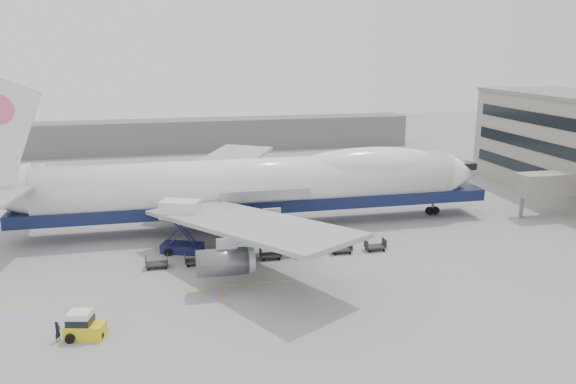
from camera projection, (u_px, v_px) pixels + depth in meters
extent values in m
plane|color=gray|center=(271.00, 260.00, 60.88)|extent=(260.00, 260.00, 0.00)
cube|color=gold|center=(283.00, 281.00, 55.21)|extent=(60.00, 0.15, 0.01)
cube|color=gray|center=(550.00, 184.00, 75.79)|extent=(9.00, 3.00, 3.00)
cylinder|color=slate|center=(522.00, 207.00, 75.69)|extent=(0.50, 0.50, 3.00)
cube|color=slate|center=(167.00, 136.00, 124.09)|extent=(110.00, 8.00, 7.00)
cylinder|color=white|center=(253.00, 184.00, 70.82)|extent=(52.00, 6.40, 6.40)
cube|color=#10183D|center=(261.00, 203.00, 71.66)|extent=(60.00, 5.76, 1.50)
cone|color=white|center=(462.00, 173.00, 76.95)|extent=(6.00, 6.40, 6.40)
ellipsoid|color=white|center=(370.00, 164.00, 73.68)|extent=(20.67, 5.78, 4.56)
cube|color=#9EA0A3|center=(246.00, 223.00, 56.83)|extent=(20.35, 26.74, 2.26)
cube|color=#9EA0A3|center=(218.00, 167.00, 83.84)|extent=(20.35, 26.74, 2.26)
cylinder|color=#595B60|center=(196.00, 175.00, 88.21)|extent=(4.80, 2.60, 2.60)
cylinder|color=#595B60|center=(242.00, 187.00, 80.97)|extent=(4.80, 2.60, 2.60)
cylinder|color=#595B60|center=(268.00, 229.00, 62.06)|extent=(4.80, 2.60, 2.60)
cylinder|color=#595B60|center=(222.00, 262.00, 52.28)|extent=(4.80, 2.60, 2.60)
cylinder|color=slate|center=(433.00, 206.00, 77.21)|extent=(0.36, 0.36, 2.50)
cylinder|color=black|center=(432.00, 211.00, 77.38)|extent=(1.10, 0.45, 1.10)
cylinder|color=slate|center=(233.00, 226.00, 68.45)|extent=(0.36, 0.36, 2.50)
cylinder|color=black|center=(233.00, 231.00, 68.62)|extent=(1.10, 0.45, 1.10)
cylinder|color=slate|center=(227.00, 212.00, 74.12)|extent=(0.36, 0.36, 2.50)
cylinder|color=black|center=(227.00, 217.00, 74.30)|extent=(1.10, 0.45, 1.10)
cube|color=#171B47|center=(182.00, 248.00, 63.04)|extent=(5.01, 3.76, 0.99)
cube|color=silver|center=(180.00, 209.00, 61.93)|extent=(4.75, 3.79, 1.99)
cube|color=#171B47|center=(182.00, 231.00, 61.53)|extent=(3.03, 1.37, 3.58)
cube|color=#171B47|center=(181.00, 226.00, 63.41)|extent=(3.03, 1.37, 3.58)
cube|color=slate|center=(180.00, 206.00, 63.30)|extent=(2.42, 1.84, 0.15)
cylinder|color=black|center=(168.00, 252.00, 61.87)|extent=(0.81, 0.32, 0.81)
cylinder|color=black|center=(167.00, 247.00, 63.58)|extent=(0.81, 0.32, 0.81)
cylinder|color=black|center=(197.00, 250.00, 62.56)|extent=(0.81, 0.32, 0.81)
cylinder|color=black|center=(196.00, 245.00, 64.27)|extent=(0.81, 0.32, 0.81)
cube|color=yellow|center=(85.00, 330.00, 44.35)|extent=(3.30, 2.28, 1.18)
cube|color=silver|center=(80.00, 318.00, 44.09)|extent=(2.02, 1.87, 1.07)
cube|color=black|center=(80.00, 320.00, 44.14)|extent=(2.15, 2.00, 0.54)
cylinder|color=black|center=(70.00, 339.00, 43.52)|extent=(0.75, 0.32, 0.75)
cylinder|color=black|center=(73.00, 330.00, 44.84)|extent=(0.75, 0.32, 0.75)
cylinder|color=black|center=(99.00, 336.00, 43.97)|extent=(0.75, 0.32, 0.75)
cylinder|color=black|center=(101.00, 327.00, 45.29)|extent=(0.75, 0.32, 0.75)
imported|color=black|center=(58.00, 331.00, 43.68)|extent=(0.61, 0.72, 1.68)
cone|color=#F1570C|center=(223.00, 295.00, 51.59)|extent=(0.32, 0.32, 0.50)
cube|color=#F1570C|center=(223.00, 297.00, 51.64)|extent=(0.34, 0.34, 0.03)
cube|color=#2D2D30|center=(157.00, 264.00, 58.45)|extent=(2.30, 1.35, 0.18)
cube|color=#2D2D30|center=(146.00, 261.00, 58.12)|extent=(0.08, 1.35, 0.90)
cube|color=#2D2D30|center=(167.00, 259.00, 58.59)|extent=(0.08, 1.35, 0.90)
cylinder|color=black|center=(149.00, 269.00, 57.83)|extent=(0.30, 0.12, 0.30)
cylinder|color=black|center=(149.00, 265.00, 58.87)|extent=(0.30, 0.12, 0.30)
cylinder|color=black|center=(165.00, 268.00, 58.19)|extent=(0.30, 0.12, 0.30)
cylinder|color=black|center=(165.00, 264.00, 59.23)|extent=(0.30, 0.12, 0.30)
cube|color=#2D2D30|center=(196.00, 261.00, 59.30)|extent=(2.30, 1.35, 0.18)
cube|color=#2D2D30|center=(185.00, 258.00, 58.97)|extent=(0.08, 1.35, 0.90)
cube|color=#2D2D30|center=(206.00, 256.00, 59.44)|extent=(0.08, 1.35, 0.90)
cylinder|color=black|center=(188.00, 266.00, 58.68)|extent=(0.30, 0.12, 0.30)
cylinder|color=black|center=(188.00, 262.00, 59.72)|extent=(0.30, 0.12, 0.30)
cylinder|color=black|center=(204.00, 265.00, 59.04)|extent=(0.30, 0.12, 0.30)
cylinder|color=black|center=(204.00, 261.00, 60.08)|extent=(0.30, 0.12, 0.30)
cube|color=#2D2D30|center=(234.00, 258.00, 60.15)|extent=(2.30, 1.35, 0.18)
cube|color=#2D2D30|center=(223.00, 255.00, 59.82)|extent=(0.08, 1.35, 0.90)
cube|color=#2D2D30|center=(244.00, 254.00, 60.29)|extent=(0.08, 1.35, 0.90)
cylinder|color=black|center=(226.00, 263.00, 59.53)|extent=(0.30, 0.12, 0.30)
cylinder|color=black|center=(225.00, 259.00, 60.57)|extent=(0.30, 0.12, 0.30)
cylinder|color=black|center=(242.00, 262.00, 59.89)|extent=(0.30, 0.12, 0.30)
cylinder|color=black|center=(241.00, 258.00, 60.93)|extent=(0.30, 0.12, 0.30)
cube|color=#2D2D30|center=(271.00, 255.00, 61.01)|extent=(2.30, 1.35, 0.18)
cube|color=#2D2D30|center=(261.00, 252.00, 60.67)|extent=(0.08, 1.35, 0.90)
cube|color=#2D2D30|center=(280.00, 251.00, 61.14)|extent=(0.08, 1.35, 0.90)
cylinder|color=black|center=(264.00, 260.00, 60.38)|extent=(0.30, 0.12, 0.30)
cylinder|color=black|center=(262.00, 256.00, 61.42)|extent=(0.30, 0.12, 0.30)
cylinder|color=black|center=(279.00, 259.00, 60.74)|extent=(0.30, 0.12, 0.30)
cylinder|color=black|center=(277.00, 255.00, 61.78)|extent=(0.30, 0.12, 0.30)
cube|color=#2D2D30|center=(306.00, 252.00, 61.86)|extent=(2.30, 1.35, 0.18)
cube|color=#2D2D30|center=(297.00, 249.00, 61.53)|extent=(0.08, 1.35, 0.90)
cube|color=#2D2D30|center=(316.00, 248.00, 61.99)|extent=(0.08, 1.35, 0.90)
cylinder|color=black|center=(300.00, 257.00, 61.23)|extent=(0.30, 0.12, 0.30)
cylinder|color=black|center=(298.00, 253.00, 62.27)|extent=(0.30, 0.12, 0.30)
cylinder|color=black|center=(315.00, 256.00, 61.59)|extent=(0.30, 0.12, 0.30)
cylinder|color=black|center=(312.00, 252.00, 62.63)|extent=(0.30, 0.12, 0.30)
cube|color=#2D2D30|center=(341.00, 249.00, 62.71)|extent=(2.30, 1.35, 0.18)
cube|color=#2D2D30|center=(332.00, 247.00, 62.38)|extent=(0.08, 1.35, 0.90)
cube|color=#2D2D30|center=(351.00, 245.00, 62.84)|extent=(0.08, 1.35, 0.90)
cylinder|color=black|center=(335.00, 254.00, 62.08)|extent=(0.30, 0.12, 0.30)
cylinder|color=black|center=(332.00, 251.00, 63.12)|extent=(0.30, 0.12, 0.30)
cylinder|color=black|center=(350.00, 253.00, 62.44)|extent=(0.30, 0.12, 0.30)
cylinder|color=black|center=(347.00, 250.00, 63.48)|extent=(0.30, 0.12, 0.30)
cube|color=#2D2D30|center=(375.00, 247.00, 63.56)|extent=(2.30, 1.35, 0.18)
cube|color=#2D2D30|center=(366.00, 244.00, 63.23)|extent=(0.08, 1.35, 0.90)
cube|color=#2D2D30|center=(384.00, 243.00, 63.69)|extent=(0.08, 1.35, 0.90)
cylinder|color=black|center=(370.00, 251.00, 62.93)|extent=(0.30, 0.12, 0.30)
cylinder|color=black|center=(366.00, 248.00, 63.97)|extent=(0.30, 0.12, 0.30)
cylinder|color=black|center=(384.00, 250.00, 63.29)|extent=(0.30, 0.12, 0.30)
cylinder|color=black|center=(380.00, 247.00, 64.33)|extent=(0.30, 0.12, 0.30)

